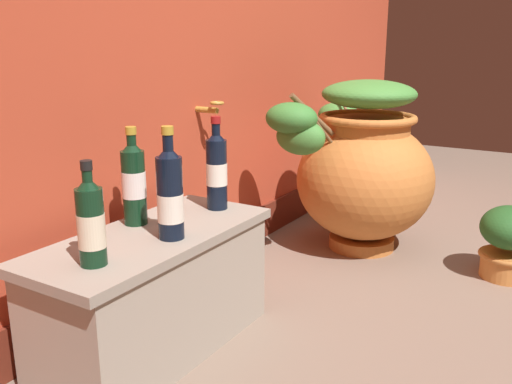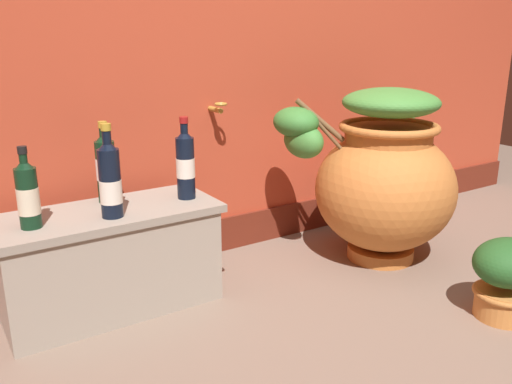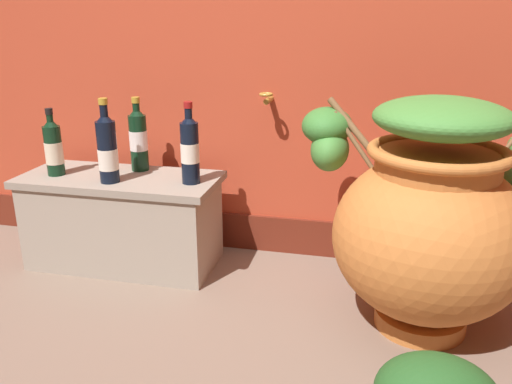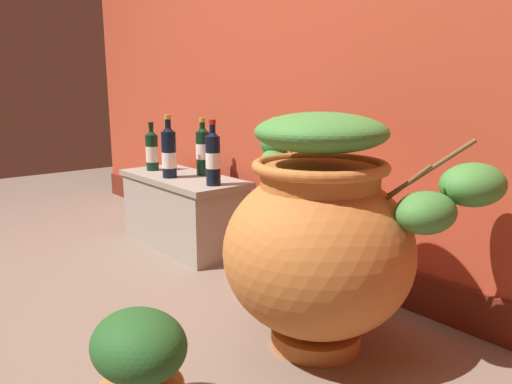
{
  "view_description": "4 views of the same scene",
  "coord_description": "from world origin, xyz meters",
  "px_view_note": "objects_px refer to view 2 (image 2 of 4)",
  "views": [
    {
      "loc": [
        -1.86,
        -0.28,
        0.96
      ],
      "look_at": [
        -0.12,
        0.79,
        0.41
      ],
      "focal_mm": 39.17,
      "sensor_mm": 36.0,
      "label": 1
    },
    {
      "loc": [
        -1.21,
        -1.04,
        1.03
      ],
      "look_at": [
        -0.05,
        0.74,
        0.39
      ],
      "focal_mm": 37.53,
      "sensor_mm": 36.0,
      "label": 2
    },
    {
      "loc": [
        0.37,
        -1.06,
        1.04
      ],
      "look_at": [
        -0.06,
        0.78,
        0.39
      ],
      "focal_mm": 36.77,
      "sensor_mm": 36.0,
      "label": 3
    },
    {
      "loc": [
        1.62,
        -0.54,
        0.88
      ],
      "look_at": [
        0.07,
        0.76,
        0.44
      ],
      "focal_mm": 34.18,
      "sensor_mm": 36.0,
      "label": 4
    }
  ],
  "objects_px": {
    "wine_bottle_middle": "(106,166)",
    "potted_shrub": "(507,275)",
    "wine_bottle_back": "(28,194)",
    "terracotta_urn": "(383,176)",
    "wine_bottle_right": "(110,179)",
    "wine_bottle_left": "(185,163)"
  },
  "relations": [
    {
      "from": "wine_bottle_middle",
      "to": "potted_shrub",
      "type": "height_order",
      "value": "wine_bottle_middle"
    },
    {
      "from": "wine_bottle_middle",
      "to": "wine_bottle_back",
      "type": "height_order",
      "value": "wine_bottle_middle"
    },
    {
      "from": "potted_shrub",
      "to": "wine_bottle_back",
      "type": "bearing_deg",
      "value": 150.42
    },
    {
      "from": "terracotta_urn",
      "to": "wine_bottle_middle",
      "type": "bearing_deg",
      "value": 164.93
    },
    {
      "from": "wine_bottle_right",
      "to": "potted_shrub",
      "type": "xyz_separation_m",
      "value": [
        1.2,
        -0.79,
        -0.37
      ]
    },
    {
      "from": "wine_bottle_back",
      "to": "wine_bottle_middle",
      "type": "bearing_deg",
      "value": 24.87
    },
    {
      "from": "wine_bottle_left",
      "to": "wine_bottle_right",
      "type": "relative_size",
      "value": 0.96
    },
    {
      "from": "terracotta_urn",
      "to": "wine_bottle_right",
      "type": "distance_m",
      "value": 1.23
    },
    {
      "from": "wine_bottle_middle",
      "to": "wine_bottle_right",
      "type": "xyz_separation_m",
      "value": [
        -0.05,
        -0.19,
        -0.0
      ]
    },
    {
      "from": "terracotta_urn",
      "to": "wine_bottle_back",
      "type": "distance_m",
      "value": 1.5
    },
    {
      "from": "terracotta_urn",
      "to": "potted_shrub",
      "type": "bearing_deg",
      "value": -91.71
    },
    {
      "from": "wine_bottle_left",
      "to": "wine_bottle_middle",
      "type": "relative_size",
      "value": 1.03
    },
    {
      "from": "wine_bottle_left",
      "to": "wine_bottle_middle",
      "type": "distance_m",
      "value": 0.3
    },
    {
      "from": "wine_bottle_left",
      "to": "wine_bottle_back",
      "type": "xyz_separation_m",
      "value": [
        -0.59,
        -0.02,
        -0.02
      ]
    },
    {
      "from": "wine_bottle_left",
      "to": "wine_bottle_back",
      "type": "distance_m",
      "value": 0.59
    },
    {
      "from": "wine_bottle_right",
      "to": "potted_shrub",
      "type": "distance_m",
      "value": 1.48
    },
    {
      "from": "potted_shrub",
      "to": "wine_bottle_middle",
      "type": "bearing_deg",
      "value": 139.74
    },
    {
      "from": "wine_bottle_left",
      "to": "wine_bottle_right",
      "type": "bearing_deg",
      "value": -169.23
    },
    {
      "from": "wine_bottle_middle",
      "to": "wine_bottle_back",
      "type": "distance_m",
      "value": 0.35
    },
    {
      "from": "wine_bottle_left",
      "to": "potted_shrub",
      "type": "distance_m",
      "value": 1.28
    },
    {
      "from": "wine_bottle_middle",
      "to": "wine_bottle_back",
      "type": "xyz_separation_m",
      "value": [
        -0.31,
        -0.14,
        -0.02
      ]
    },
    {
      "from": "wine_bottle_middle",
      "to": "wine_bottle_right",
      "type": "height_order",
      "value": "wine_bottle_right"
    }
  ]
}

